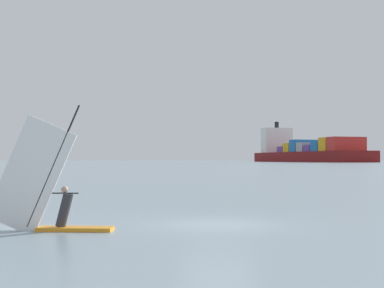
{
  "coord_description": "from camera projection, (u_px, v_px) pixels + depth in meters",
  "views": [
    {
      "loc": [
        4.02,
        -17.64,
        2.24
      ],
      "look_at": [
        -2.82,
        6.75,
        2.98
      ],
      "focal_mm": 49.1,
      "sensor_mm": 36.0,
      "label": 1
    }
  ],
  "objects": [
    {
      "name": "ground_plane",
      "position": [
        218.0,
        225.0,
        17.99
      ],
      "size": [
        4000.0,
        4000.0,
        0.0
      ],
      "primitive_type": "plane",
      "color": "gray"
    },
    {
      "name": "windsurfer",
      "position": [
        51.0,
        198.0,
        16.52
      ],
      "size": [
        4.06,
        1.22,
        4.18
      ],
      "rotation": [
        0.0,
        0.0,
        0.21
      ],
      "color": "orange",
      "rests_on": "ground_plane"
    },
    {
      "name": "cargo_ship",
      "position": [
        307.0,
        152.0,
        448.2
      ],
      "size": [
        108.97,
        148.53,
        38.34
      ],
      "rotation": [
        0.0,
        0.0,
        5.27
      ],
      "color": "maroon",
      "rests_on": "ground_plane"
    }
  ]
}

